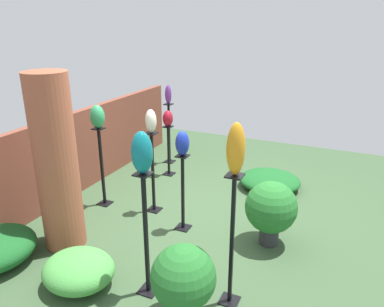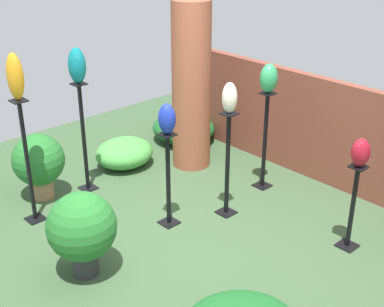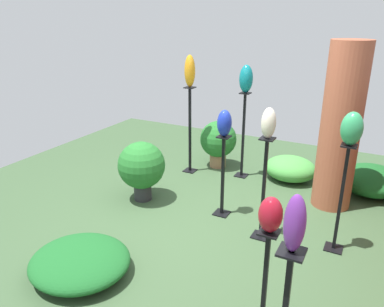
% 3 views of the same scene
% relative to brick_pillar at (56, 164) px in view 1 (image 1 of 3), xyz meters
% --- Properties ---
extents(ground_plane, '(8.00, 8.00, 0.00)m').
position_rel_brick_pillar_xyz_m(ground_plane, '(1.44, -1.38, -1.13)').
color(ground_plane, '#385133').
extents(brick_wall_back, '(5.60, 0.12, 1.38)m').
position_rel_brick_pillar_xyz_m(brick_wall_back, '(1.44, 0.92, -0.44)').
color(brick_wall_back, brown).
rests_on(brick_wall_back, ground).
extents(brick_pillar, '(0.52, 0.52, 2.27)m').
position_rel_brick_pillar_xyz_m(brick_pillar, '(0.00, 0.00, 0.00)').
color(brick_pillar, '#9E5138').
rests_on(brick_pillar, ground).
extents(pedestal_teal, '(0.20, 0.20, 1.41)m').
position_rel_brick_pillar_xyz_m(pedestal_teal, '(-0.36, -1.48, -0.48)').
color(pedestal_teal, black).
rests_on(pedestal_teal, ground).
extents(pedestal_ivory, '(0.20, 0.20, 1.26)m').
position_rel_brick_pillar_xyz_m(pedestal_ivory, '(1.27, -0.62, -0.55)').
color(pedestal_ivory, black).
rests_on(pedestal_ivory, ground).
extents(pedestal_cobalt, '(0.20, 0.20, 1.11)m').
position_rel_brick_pillar_xyz_m(pedestal_cobalt, '(0.98, -1.26, -0.63)').
color(pedestal_cobalt, black).
rests_on(pedestal_cobalt, ground).
extents(pedestal_jade, '(0.20, 0.20, 1.27)m').
position_rel_brick_pillar_xyz_m(pedestal_jade, '(1.12, 0.21, -0.55)').
color(pedestal_jade, black).
rests_on(pedestal_jade, ground).
extents(pedestal_ruby, '(0.20, 0.20, 0.95)m').
position_rel_brick_pillar_xyz_m(pedestal_ruby, '(2.63, -0.17, -0.70)').
color(pedestal_ruby, black).
rests_on(pedestal_ruby, ground).
extents(pedestal_violet, '(0.20, 0.20, 1.23)m').
position_rel_brick_pillar_xyz_m(pedestal_violet, '(3.21, 0.13, -0.57)').
color(pedestal_violet, black).
rests_on(pedestal_violet, ground).
extents(pedestal_amber, '(0.20, 0.20, 1.46)m').
position_rel_brick_pillar_xyz_m(pedestal_amber, '(-0.14, -2.34, -0.46)').
color(pedestal_amber, black).
rests_on(pedestal_amber, ground).
extents(art_vase_teal, '(0.20, 0.21, 0.43)m').
position_rel_brick_pillar_xyz_m(art_vase_teal, '(-0.36, -1.48, 0.49)').
color(art_vase_teal, '#0F727A').
rests_on(art_vase_teal, pedestal_teal).
extents(art_vase_ivory, '(0.17, 0.16, 0.35)m').
position_rel_brick_pillar_xyz_m(art_vase_ivory, '(1.27, -0.62, 0.30)').
color(art_vase_ivory, beige).
rests_on(art_vase_ivory, pedestal_ivory).
extents(art_vase_cobalt, '(0.20, 0.18, 0.34)m').
position_rel_brick_pillar_xyz_m(art_vase_cobalt, '(0.98, -1.26, 0.15)').
color(art_vase_cobalt, '#192D9E').
rests_on(art_vase_cobalt, pedestal_cobalt).
extents(art_vase_jade, '(0.21, 0.22, 0.36)m').
position_rel_brick_pillar_xyz_m(art_vase_jade, '(1.12, 0.21, 0.32)').
color(art_vase_jade, '#2D9356').
rests_on(art_vase_jade, pedestal_jade).
extents(art_vase_ruby, '(0.19, 0.19, 0.30)m').
position_rel_brick_pillar_xyz_m(art_vase_ruby, '(2.63, -0.17, -0.03)').
color(art_vase_ruby, maroon).
rests_on(art_vase_ruby, pedestal_ruby).
extents(art_vase_violet, '(0.13, 0.13, 0.37)m').
position_rel_brick_pillar_xyz_m(art_vase_violet, '(3.21, 0.13, 0.28)').
color(art_vase_violet, '#6B2D8C').
rests_on(art_vase_violet, pedestal_violet).
extents(art_vase_amber, '(0.17, 0.17, 0.51)m').
position_rel_brick_pillar_xyz_m(art_vase_amber, '(-0.14, -2.34, 0.58)').
color(art_vase_amber, orange).
rests_on(art_vase_amber, pedestal_amber).
extents(potted_plant_back_center, '(0.64, 0.64, 0.83)m').
position_rel_brick_pillar_xyz_m(potted_plant_back_center, '(-0.57, -2.01, -0.65)').
color(potted_plant_back_center, '#936B4C').
rests_on(potted_plant_back_center, ground).
extents(potted_plant_mid_left, '(0.68, 0.68, 0.88)m').
position_rel_brick_pillar_xyz_m(potted_plant_mid_left, '(1.11, -2.46, -0.62)').
color(potted_plant_mid_left, '#2D2D33').
rests_on(potted_plant_mid_left, ground).
extents(foliage_bed_west, '(0.74, 0.83, 0.39)m').
position_rel_brick_pillar_xyz_m(foliage_bed_west, '(-0.59, -0.72, -0.94)').
color(foliage_bed_west, '#479942').
rests_on(foliage_bed_west, ground).
extents(foliage_bed_center, '(1.00, 1.06, 0.28)m').
position_rel_brick_pillar_xyz_m(foliage_bed_center, '(2.81, -2.07, -0.99)').
color(foliage_bed_center, '#195923').
rests_on(foliage_bed_center, ground).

